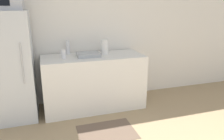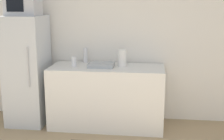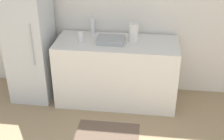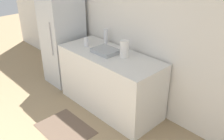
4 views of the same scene
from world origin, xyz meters
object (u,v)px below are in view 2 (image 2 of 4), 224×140
at_px(refrigerator, 27,70).
at_px(microwave, 23,5).
at_px(bottle_tall, 85,55).
at_px(paper_towel_roll, 122,58).
at_px(bottle_short, 74,62).

bearing_deg(refrigerator, microwave, -107.15).
relative_size(bottle_tall, paper_towel_roll, 0.96).
relative_size(microwave, bottle_tall, 1.93).
distance_m(bottle_tall, bottle_short, 0.34).
height_order(refrigerator, paper_towel_roll, refrigerator).
distance_m(refrigerator, bottle_short, 0.77).
height_order(microwave, bottle_short, microwave).
height_order(bottle_tall, bottle_short, bottle_tall).
bearing_deg(paper_towel_roll, refrigerator, -176.88).
height_order(refrigerator, microwave, microwave).
height_order(bottle_short, paper_towel_roll, paper_towel_roll).
bearing_deg(microwave, bottle_tall, 17.59).
xyz_separation_m(refrigerator, microwave, (-0.00, -0.00, 0.99)).
xyz_separation_m(bottle_tall, bottle_short, (-0.11, -0.32, -0.05)).
xyz_separation_m(microwave, bottle_short, (0.75, -0.05, -0.83)).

